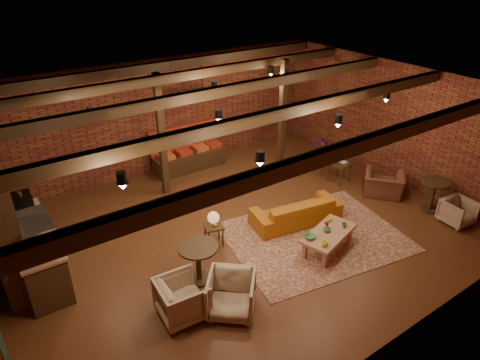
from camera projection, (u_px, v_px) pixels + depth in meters
floor at (240, 231)px, 9.82m from camera, size 10.00×10.00×0.00m
ceiling at (240, 95)px, 8.31m from camera, size 10.00×8.00×0.02m
wall_back at (160, 116)px, 11.98m from camera, size 10.00×0.02×3.20m
wall_front at (397, 271)px, 6.15m from camera, size 10.00×0.02×3.20m
wall_right at (392, 122)px, 11.56m from camera, size 0.02×8.00×3.20m
ceiling_beams at (240, 101)px, 8.37m from camera, size 9.80×6.40×0.22m
ceiling_pipe at (200, 93)px, 9.64m from camera, size 9.60×0.12×0.12m
post_left at (161, 137)px, 10.66m from camera, size 0.16×0.16×3.20m
post_right at (282, 117)px, 11.92m from camera, size 0.16×0.16×3.20m
service_counter at (33, 242)px, 8.12m from camera, size 0.80×2.50×1.60m
plant_counter at (31, 217)px, 8.12m from camera, size 0.35×0.39×0.30m
shelving_hutch at (3, 228)px, 7.81m from camera, size 0.52×2.00×2.40m
chalkboard_menu at (1, 350)px, 4.93m from camera, size 0.08×0.96×1.46m
banquette at (188, 153)px, 12.47m from camera, size 2.10×0.70×1.00m
service_sign at (192, 95)px, 11.27m from camera, size 0.86×0.06×0.30m
ceiling_spotlights at (240, 112)px, 8.47m from camera, size 6.40×4.40×0.28m
rug at (314, 237)px, 9.62m from camera, size 4.22×3.49×0.01m
sofa at (296, 210)px, 10.03m from camera, size 2.23×1.18×0.62m
coffee_table at (328, 234)px, 9.01m from camera, size 1.47×1.01×0.71m
side_table_lamp at (213, 220)px, 9.11m from camera, size 0.48×0.48×0.81m
round_table_left at (198, 257)px, 8.11m from camera, size 0.77×0.77×0.80m
armchair_a at (182, 297)px, 7.37m from camera, size 0.80×0.85×0.82m
armchair_b at (231, 293)px, 7.44m from camera, size 1.11×1.10×0.83m
armchair_right at (384, 180)px, 11.11m from camera, size 1.10×1.15×0.85m
side_table_book at (340, 164)px, 11.71m from camera, size 0.57×0.57×0.59m
round_table_right at (433, 191)px, 10.38m from camera, size 0.70×0.70×0.82m
armchair_far at (458, 211)px, 9.97m from camera, size 0.69×0.66×0.67m
plant_tall at (323, 127)px, 12.36m from camera, size 1.77×1.77×2.41m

